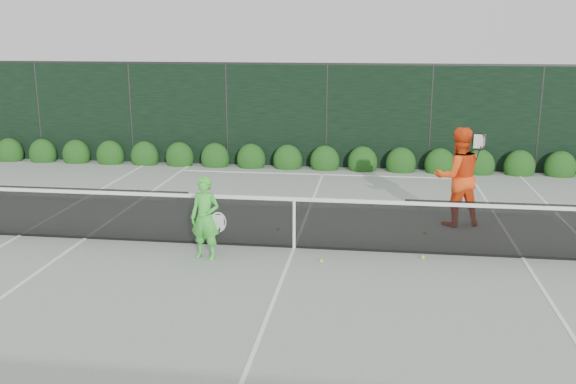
# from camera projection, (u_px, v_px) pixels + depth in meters

# --- Properties ---
(ground) EXTENTS (80.00, 80.00, 0.00)m
(ground) POSITION_uv_depth(u_px,v_px,m) (294.00, 248.00, 11.98)
(ground) COLOR gray
(ground) RESTS_ON ground
(tennis_net) EXTENTS (12.90, 0.10, 1.07)m
(tennis_net) POSITION_uv_depth(u_px,v_px,m) (293.00, 221.00, 11.85)
(tennis_net) COLOR black
(tennis_net) RESTS_ON ground
(player_woman) EXTENTS (0.65, 0.46, 1.48)m
(player_woman) POSITION_uv_depth(u_px,v_px,m) (205.00, 218.00, 11.28)
(player_woman) COLOR green
(player_woman) RESTS_ON ground
(player_man) EXTENTS (1.17, 1.02, 2.05)m
(player_man) POSITION_uv_depth(u_px,v_px,m) (458.00, 177.00, 13.18)
(player_man) COLOR #FF4D15
(player_man) RESTS_ON ground
(court_lines) EXTENTS (11.03, 23.83, 0.01)m
(court_lines) POSITION_uv_depth(u_px,v_px,m) (294.00, 248.00, 11.97)
(court_lines) COLOR white
(court_lines) RESTS_ON ground
(windscreen_fence) EXTENTS (32.00, 21.07, 3.06)m
(windscreen_fence) POSITION_uv_depth(u_px,v_px,m) (270.00, 208.00, 9.00)
(windscreen_fence) COLOR black
(windscreen_fence) RESTS_ON ground
(hedge_row) EXTENTS (31.66, 0.65, 0.94)m
(hedge_row) POSITION_uv_depth(u_px,v_px,m) (325.00, 161.00, 18.79)
(hedge_row) COLOR #12390F
(hedge_row) RESTS_ON ground
(tennis_balls) EXTENTS (3.02, 1.99, 0.07)m
(tennis_balls) POSITION_uv_depth(u_px,v_px,m) (361.00, 244.00, 12.10)
(tennis_balls) COLOR #B9E733
(tennis_balls) RESTS_ON ground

